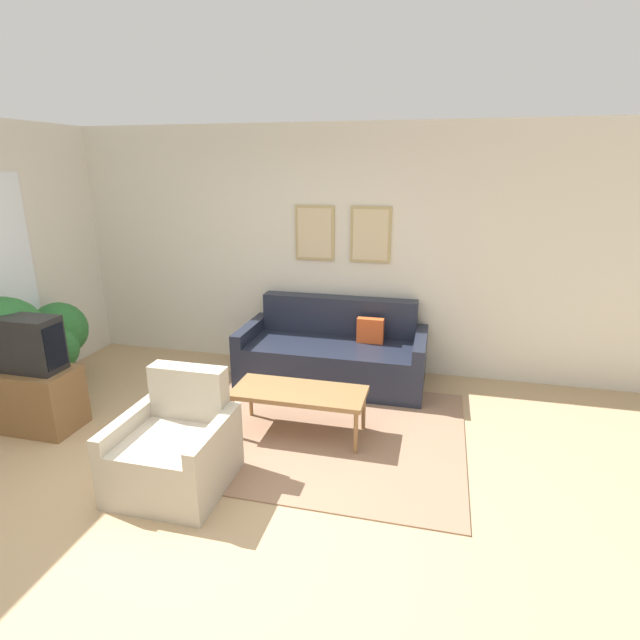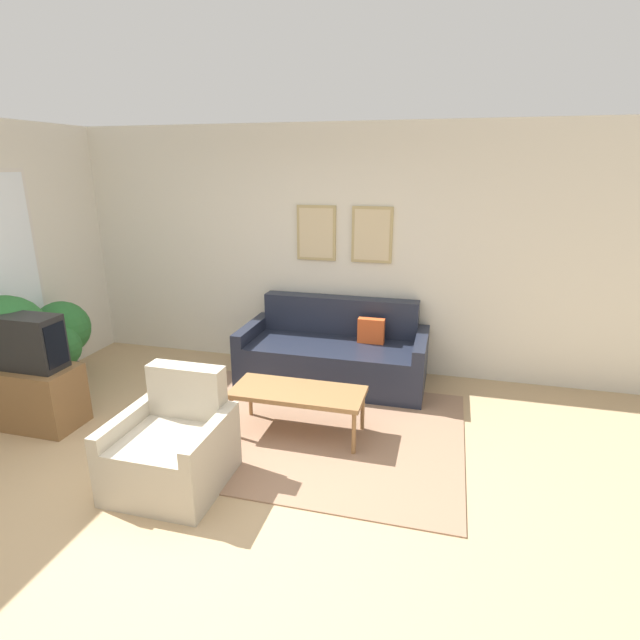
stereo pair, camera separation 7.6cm
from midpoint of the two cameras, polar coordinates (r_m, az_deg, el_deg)
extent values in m
plane|color=tan|center=(3.85, -13.53, -19.34)|extent=(16.00, 16.00, 0.00)
cube|color=#937056|center=(4.56, -1.17, -12.43)|extent=(2.74, 2.08, 0.01)
cube|color=beige|center=(5.71, -1.58, 8.04)|extent=(8.00, 0.06, 2.70)
cube|color=tan|center=(5.59, -0.02, 9.92)|extent=(0.44, 0.03, 0.60)
cube|color=#CCB78E|center=(5.57, -0.07, 9.90)|extent=(0.38, 0.01, 0.54)
cube|color=tan|center=(5.47, 6.37, 9.65)|extent=(0.44, 0.03, 0.60)
cube|color=#CCB78E|center=(5.45, 6.34, 9.63)|extent=(0.38, 0.01, 0.54)
cube|color=#1E2333|center=(5.41, 1.88, -4.88)|extent=(1.73, 0.90, 0.45)
cube|color=#1E2333|center=(5.59, 2.73, 0.57)|extent=(1.73, 0.20, 0.41)
cube|color=#1E2333|center=(5.64, -7.30, -3.28)|extent=(0.12, 0.90, 0.59)
cube|color=#1E2333|center=(5.27, 11.76, -5.04)|extent=(0.12, 0.90, 0.59)
cube|color=#D15123|center=(5.32, 6.27, -1.30)|extent=(0.28, 0.10, 0.28)
cube|color=olive|center=(4.33, -2.03, -8.26)|extent=(1.14, 0.49, 0.04)
cylinder|color=olive|center=(4.43, -9.51, -10.94)|extent=(0.04, 0.04, 0.38)
cylinder|color=olive|center=(4.15, 4.42, -12.84)|extent=(0.04, 0.04, 0.38)
cylinder|color=olive|center=(4.76, -7.51, -8.75)|extent=(0.04, 0.04, 0.38)
cylinder|color=olive|center=(4.50, 5.38, -10.31)|extent=(0.04, 0.04, 0.38)
cube|color=brown|center=(5.20, -29.49, -7.57)|extent=(0.81, 0.44, 0.56)
cube|color=black|center=(5.02, -30.36, -2.15)|extent=(0.66, 0.28, 0.48)
cube|color=black|center=(4.79, -27.50, -2.56)|extent=(0.01, 0.23, 0.37)
cube|color=#B2A893|center=(3.92, -16.09, -15.07)|extent=(0.59, 0.76, 0.42)
cube|color=#B2A893|center=(3.95, -14.39, -7.83)|extent=(0.59, 0.16, 0.41)
cube|color=#B2A893|center=(4.06, -20.42, -13.34)|extent=(0.09, 0.76, 0.54)
cube|color=#B2A893|center=(3.75, -11.51, -15.31)|extent=(0.09, 0.76, 0.54)
cylinder|color=beige|center=(5.60, -30.78, -7.88)|extent=(0.32, 0.32, 0.23)
cylinder|color=#51381E|center=(5.52, -31.14, -5.72)|extent=(0.04, 0.04, 0.22)
sphere|color=#28662D|center=(5.38, -31.84, -1.52)|extent=(0.74, 0.74, 0.74)
cylinder|color=#383D42|center=(6.13, -26.42, -5.38)|extent=(0.24, 0.24, 0.19)
cylinder|color=#51381E|center=(6.07, -26.65, -3.81)|extent=(0.04, 0.04, 0.17)
sphere|color=#28662D|center=(5.97, -27.07, -0.84)|extent=(0.58, 0.58, 0.58)
cylinder|color=beige|center=(5.89, -26.92, -6.55)|extent=(0.31, 0.31, 0.15)
cylinder|color=#51381E|center=(5.84, -27.11, -5.25)|extent=(0.04, 0.04, 0.14)
sphere|color=#28662D|center=(5.75, -27.47, -2.78)|extent=(0.47, 0.47, 0.47)
camera|label=1|loc=(0.04, -89.54, 0.14)|focal=28.00mm
camera|label=2|loc=(0.04, 90.46, -0.14)|focal=28.00mm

